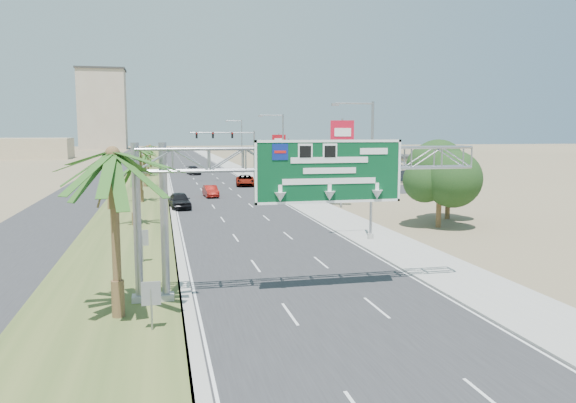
# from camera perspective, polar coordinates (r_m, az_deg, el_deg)

# --- Properties ---
(ground) EXTENTS (600.00, 600.00, 0.00)m
(ground) POSITION_cam_1_polar(r_m,az_deg,el_deg) (19.21, 11.24, -17.24)
(ground) COLOR #8C7A59
(ground) RESTS_ON ground
(road) EXTENTS (12.00, 300.00, 0.02)m
(road) POSITION_cam_1_polar(r_m,az_deg,el_deg) (126.39, -9.47, 3.46)
(road) COLOR #28282B
(road) RESTS_ON ground
(sidewalk_right) EXTENTS (4.00, 300.00, 0.10)m
(sidewalk_right) POSITION_cam_1_polar(r_m,az_deg,el_deg) (127.16, -5.64, 3.56)
(sidewalk_right) COLOR #9E9B93
(sidewalk_right) RESTS_ON ground
(median_grass) EXTENTS (7.00, 300.00, 0.12)m
(median_grass) POSITION_cam_1_polar(r_m,az_deg,el_deg) (126.21, -14.02, 3.36)
(median_grass) COLOR #3D4E22
(median_grass) RESTS_ON ground
(opposing_road) EXTENTS (8.00, 300.00, 0.02)m
(opposing_road) POSITION_cam_1_polar(r_m,az_deg,el_deg) (126.55, -17.19, 3.24)
(opposing_road) COLOR #28282B
(opposing_road) RESTS_ON ground
(sign_gantry) EXTENTS (16.75, 1.24, 7.50)m
(sign_gantry) POSITION_cam_1_polar(r_m,az_deg,el_deg) (26.66, 0.74, 3.19)
(sign_gantry) COLOR gray
(sign_gantry) RESTS_ON ground
(palm_near) EXTENTS (5.70, 5.70, 8.35)m
(palm_near) POSITION_cam_1_polar(r_m,az_deg,el_deg) (24.03, -17.40, 4.53)
(palm_near) COLOR brown
(palm_near) RESTS_ON ground
(palm_row_b) EXTENTS (3.99, 3.99, 5.95)m
(palm_row_b) POSITION_cam_1_polar(r_m,az_deg,el_deg) (48.08, -15.43, 3.31)
(palm_row_b) COLOR brown
(palm_row_b) RESTS_ON ground
(palm_row_c) EXTENTS (3.99, 3.99, 6.75)m
(palm_row_c) POSITION_cam_1_polar(r_m,az_deg,el_deg) (64.01, -14.82, 4.90)
(palm_row_c) COLOR brown
(palm_row_c) RESTS_ON ground
(palm_row_d) EXTENTS (3.99, 3.99, 5.45)m
(palm_row_d) POSITION_cam_1_polar(r_m,az_deg,el_deg) (82.04, -14.37, 4.48)
(palm_row_d) COLOR brown
(palm_row_d) RESTS_ON ground
(palm_row_e) EXTENTS (3.99, 3.99, 6.15)m
(palm_row_e) POSITION_cam_1_polar(r_m,az_deg,el_deg) (101.00, -14.10, 5.33)
(palm_row_e) COLOR brown
(palm_row_e) RESTS_ON ground
(palm_row_f) EXTENTS (3.99, 3.99, 5.75)m
(palm_row_f) POSITION_cam_1_polar(r_m,az_deg,el_deg) (126.00, -13.85, 5.47)
(palm_row_f) COLOR brown
(palm_row_f) RESTS_ON ground
(streetlight_near) EXTENTS (3.27, 0.44, 10.00)m
(streetlight_near) POSITION_cam_1_polar(r_m,az_deg,el_deg) (40.77, 8.23, 2.56)
(streetlight_near) COLOR gray
(streetlight_near) RESTS_ON ground
(streetlight_mid) EXTENTS (3.27, 0.44, 10.00)m
(streetlight_mid) POSITION_cam_1_polar(r_m,az_deg,el_deg) (69.56, -0.67, 4.50)
(streetlight_mid) COLOR gray
(streetlight_mid) RESTS_ON ground
(streetlight_far) EXTENTS (3.27, 0.44, 10.00)m
(streetlight_far) POSITION_cam_1_polar(r_m,az_deg,el_deg) (105.00, -4.82, 5.36)
(streetlight_far) COLOR gray
(streetlight_far) RESTS_ON ground
(signal_mast) EXTENTS (10.28, 0.71, 8.00)m
(signal_mast) POSITION_cam_1_polar(r_m,az_deg,el_deg) (88.84, -4.74, 5.14)
(signal_mast) COLOR gray
(signal_mast) RESTS_ON ground
(store_building) EXTENTS (18.00, 10.00, 4.00)m
(store_building) POSITION_cam_1_polar(r_m,az_deg,el_deg) (87.21, 6.88, 3.20)
(store_building) COLOR tan
(store_building) RESTS_ON ground
(oak_near) EXTENTS (4.50, 4.50, 6.80)m
(oak_near) POSITION_cam_1_polar(r_m,az_deg,el_deg) (47.61, 15.18, 2.83)
(oak_near) COLOR brown
(oak_near) RESTS_ON ground
(oak_far) EXTENTS (3.50, 3.50, 5.60)m
(oak_far) POSITION_cam_1_polar(r_m,az_deg,el_deg) (52.59, 16.01, 2.41)
(oak_far) COLOR brown
(oak_far) RESTS_ON ground
(median_signback_a) EXTENTS (0.75, 0.08, 2.08)m
(median_signback_a) POSITION_cam_1_polar(r_m,az_deg,el_deg) (22.87, -13.74, -9.43)
(median_signback_a) COLOR gray
(median_signback_a) RESTS_ON ground
(median_signback_b) EXTENTS (0.75, 0.08, 2.08)m
(median_signback_b) POSITION_cam_1_polar(r_m,az_deg,el_deg) (34.56, -14.60, -3.84)
(median_signback_b) COLOR gray
(median_signback_b) RESTS_ON ground
(tower_distant) EXTENTS (20.00, 16.00, 35.00)m
(tower_distant) POSITION_cam_1_polar(r_m,az_deg,el_deg) (267.25, -18.31, 8.83)
(tower_distant) COLOR tan
(tower_distant) RESTS_ON ground
(building_distant_left) EXTENTS (24.00, 14.00, 6.00)m
(building_distant_left) POSITION_cam_1_polar(r_m,az_deg,el_deg) (180.00, -24.97, 4.91)
(building_distant_left) COLOR tan
(building_distant_left) RESTS_ON ground
(building_distant_right) EXTENTS (20.00, 12.00, 5.00)m
(building_distant_right) POSITION_cam_1_polar(r_m,az_deg,el_deg) (160.42, 0.66, 5.20)
(building_distant_right) COLOR tan
(building_distant_right) RESTS_ON ground
(car_left_lane) EXTENTS (2.37, 5.05, 1.67)m
(car_left_lane) POSITION_cam_1_polar(r_m,az_deg,el_deg) (58.61, -10.95, 0.09)
(car_left_lane) COLOR black
(car_left_lane) RESTS_ON ground
(car_mid_lane) EXTENTS (1.78, 4.34, 1.40)m
(car_mid_lane) POSITION_cam_1_polar(r_m,az_deg,el_deg) (68.42, -7.87, 1.03)
(car_mid_lane) COLOR maroon
(car_mid_lane) RESTS_ON ground
(car_right_lane) EXTENTS (3.30, 5.97, 1.58)m
(car_right_lane) POSITION_cam_1_polar(r_m,az_deg,el_deg) (81.97, -4.37, 2.14)
(car_right_lane) COLOR gray
(car_right_lane) RESTS_ON ground
(car_far) EXTENTS (2.72, 5.34, 1.48)m
(car_far) POSITION_cam_1_polar(r_m,az_deg,el_deg) (104.78, -9.57, 3.12)
(car_far) COLOR black
(car_far) RESTS_ON ground
(pole_sign_red_near) EXTENTS (2.35, 1.12, 9.21)m
(pole_sign_red_near) POSITION_cam_1_polar(r_m,az_deg,el_deg) (58.17, 5.52, 6.48)
(pole_sign_red_near) COLOR gray
(pole_sign_red_near) RESTS_ON ground
(pole_sign_blue) EXTENTS (1.94, 1.11, 6.97)m
(pole_sign_blue) POSITION_cam_1_polar(r_m,az_deg,el_deg) (75.03, 0.06, 4.95)
(pole_sign_blue) COLOR gray
(pole_sign_blue) RESTS_ON ground
(pole_sign_red_far) EXTENTS (2.22, 0.53, 7.58)m
(pole_sign_red_far) POSITION_cam_1_polar(r_m,az_deg,el_deg) (90.32, -0.94, 5.89)
(pole_sign_red_far) COLOR gray
(pole_sign_red_far) RESTS_ON ground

